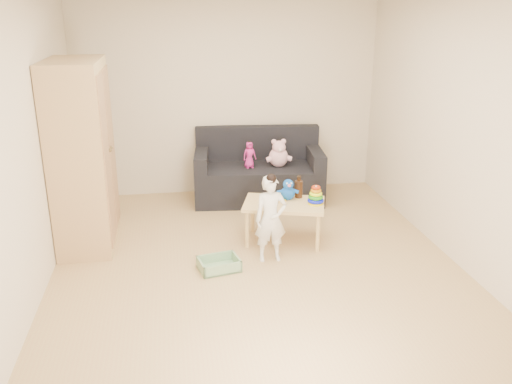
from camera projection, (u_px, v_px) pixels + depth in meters
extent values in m
plane|color=tan|center=(255.00, 260.00, 5.55)|extent=(4.50, 4.50, 0.00)
plane|color=beige|center=(228.00, 97.00, 7.21)|extent=(4.00, 0.00, 4.00)
plane|color=beige|center=(319.00, 229.00, 3.02)|extent=(4.00, 0.00, 4.00)
plane|color=beige|center=(33.00, 145.00, 4.81)|extent=(0.00, 4.50, 4.50)
plane|color=beige|center=(452.00, 129.00, 5.42)|extent=(0.00, 4.50, 4.50)
cube|color=tan|center=(82.00, 155.00, 5.68)|extent=(0.55, 1.09, 1.96)
cube|color=black|center=(259.00, 182.00, 7.19)|extent=(1.74, 1.00, 0.47)
cube|color=#E6BC7E|center=(284.00, 222.00, 5.92)|extent=(0.98, 0.76, 0.45)
imported|color=white|center=(271.00, 220.00, 5.42)|extent=(0.33, 0.22, 0.87)
imported|color=#E82B9D|center=(249.00, 155.00, 6.97)|extent=(0.19, 0.15, 0.34)
cylinder|color=yellow|center=(315.00, 203.00, 5.81)|extent=(0.17, 0.17, 0.02)
cylinder|color=silver|center=(316.00, 194.00, 5.77)|extent=(0.02, 0.02, 0.19)
torus|color=#0D18D9|center=(316.00, 200.00, 5.80)|extent=(0.18, 0.18, 0.04)
torus|color=#279116|center=(316.00, 197.00, 5.78)|extent=(0.16, 0.16, 0.04)
torus|color=#E7FF0D|center=(316.00, 194.00, 5.77)|extent=(0.14, 0.14, 0.04)
torus|color=#CB7B0A|center=(316.00, 190.00, 5.76)|extent=(0.12, 0.12, 0.04)
torus|color=#BC2D0B|center=(316.00, 187.00, 5.75)|extent=(0.10, 0.10, 0.03)
cylinder|color=black|center=(299.00, 189.00, 5.97)|extent=(0.08, 0.08, 0.19)
cylinder|color=black|center=(299.00, 180.00, 5.93)|extent=(0.04, 0.04, 0.05)
cylinder|color=black|center=(299.00, 177.00, 5.92)|extent=(0.05, 0.05, 0.02)
cube|color=gold|center=(275.00, 198.00, 5.96)|extent=(0.25, 0.25, 0.02)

